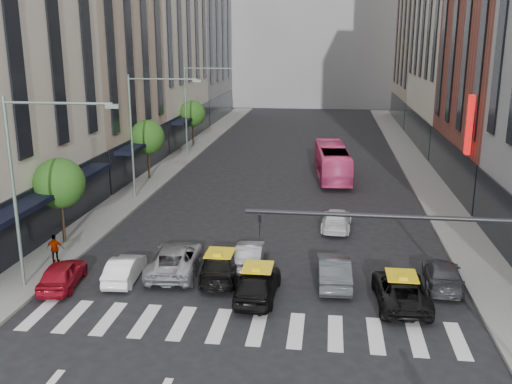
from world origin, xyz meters
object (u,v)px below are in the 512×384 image
(streetlamp_mid, at_px, (143,120))
(bus, at_px, (332,162))
(taxi_left, at_px, (220,266))
(taxi_center, at_px, (258,283))
(pedestrian_far, at_px, (55,249))
(streetlamp_far, at_px, (195,99))
(car_white_front, at_px, (125,269))
(car_red, at_px, (62,274))
(streetlamp_near, at_px, (31,168))

(streetlamp_mid, xyz_separation_m, bus, (13.66, 8.68, -4.46))
(taxi_left, distance_m, taxi_center, 2.90)
(pedestrian_far, bearing_deg, streetlamp_far, -101.44)
(streetlamp_far, bearing_deg, car_white_front, -83.37)
(car_red, bearing_deg, pedestrian_far, -65.36)
(streetlamp_mid, height_order, taxi_left, streetlamp_mid)
(streetlamp_far, height_order, taxi_left, streetlamp_far)
(pedestrian_far, bearing_deg, taxi_center, 156.78)
(car_white_front, height_order, pedestrian_far, pedestrian_far)
(streetlamp_near, distance_m, bus, 28.56)
(car_white_front, bearing_deg, taxi_center, 166.53)
(streetlamp_mid, xyz_separation_m, car_red, (0.84, -15.64, -5.25))
(streetlamp_mid, height_order, pedestrian_far, streetlamp_mid)
(car_white_front, xyz_separation_m, taxi_left, (4.62, 0.81, 0.06))
(car_red, xyz_separation_m, taxi_center, (9.46, -0.04, 0.09))
(streetlamp_near, relative_size, taxi_left, 1.95)
(streetlamp_mid, relative_size, streetlamp_far, 1.00)
(streetlamp_mid, bearing_deg, car_white_front, -76.29)
(streetlamp_mid, bearing_deg, bus, 32.43)
(streetlamp_near, height_order, car_white_front, streetlamp_near)
(streetlamp_far, relative_size, taxi_center, 2.04)
(streetlamp_near, bearing_deg, taxi_left, 15.51)
(streetlamp_near, distance_m, streetlamp_mid, 16.00)
(bus, bearing_deg, car_white_front, 61.69)
(bus, bearing_deg, pedestrian_far, 51.64)
(streetlamp_near, xyz_separation_m, car_white_front, (3.55, 1.46, -5.30))
(streetlamp_mid, bearing_deg, taxi_center, -56.70)
(taxi_left, distance_m, bus, 23.09)
(streetlamp_mid, xyz_separation_m, pedestrian_far, (-0.78, -13.06, -4.99))
(pedestrian_far, bearing_deg, car_white_front, 151.28)
(taxi_center, xyz_separation_m, pedestrian_far, (-11.08, 2.62, 0.16))
(streetlamp_near, height_order, car_red, streetlamp_near)
(streetlamp_near, xyz_separation_m, streetlamp_mid, (0.00, 16.00, 0.00))
(car_red, xyz_separation_m, taxi_left, (7.32, 1.91, 0.01))
(car_red, relative_size, bus, 0.37)
(streetlamp_near, bearing_deg, taxi_center, 1.74)
(streetlamp_far, xyz_separation_m, bus, (13.66, -7.32, -4.46))
(taxi_center, bearing_deg, bus, -95.55)
(streetlamp_far, distance_m, taxi_center, 33.72)
(car_white_front, xyz_separation_m, pedestrian_far, (-4.33, 1.48, 0.30))
(streetlamp_far, bearing_deg, car_red, -88.47)
(bus, bearing_deg, streetlamp_far, -32.96)
(streetlamp_near, xyz_separation_m, streetlamp_far, (0.00, 32.00, 0.00))
(streetlamp_near, distance_m, car_white_front, 6.54)
(streetlamp_far, distance_m, bus, 16.13)
(streetlamp_far, height_order, pedestrian_far, streetlamp_far)
(streetlamp_near, bearing_deg, streetlamp_mid, 90.00)
(streetlamp_mid, bearing_deg, streetlamp_far, 90.00)
(bus, height_order, pedestrian_far, bus)
(pedestrian_far, bearing_deg, car_red, 112.27)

